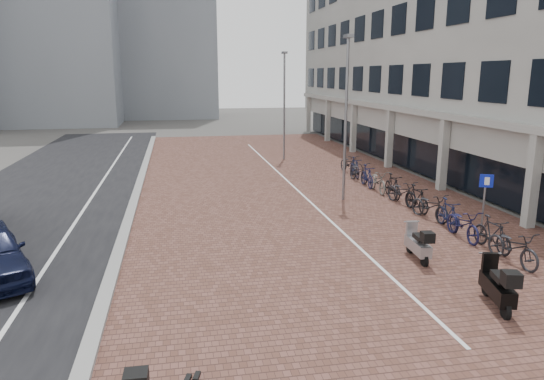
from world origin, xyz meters
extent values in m
plane|color=#474442|center=(0.00, 0.00, 0.00)|extent=(140.00, 140.00, 0.00)
cube|color=brown|center=(2.00, 12.00, 0.01)|extent=(14.50, 42.00, 0.04)
cube|color=black|center=(-9.00, 12.00, 0.01)|extent=(8.00, 50.00, 0.03)
cube|color=gray|center=(-5.10, 12.00, 0.07)|extent=(0.35, 42.00, 0.14)
cube|color=white|center=(-7.00, 12.00, 0.02)|extent=(0.12, 44.00, 0.00)
cube|color=white|center=(2.20, 12.00, 0.04)|extent=(0.10, 30.00, 0.00)
cube|color=#A8A8A3|center=(13.00, 16.00, 8.50)|extent=(8.00, 40.00, 13.00)
cube|color=black|center=(9.60, 16.00, 1.70)|extent=(0.15, 38.00, 3.20)
cube|color=#A8A8A3|center=(9.40, 16.00, 3.45)|extent=(1.60, 38.00, 0.30)
cube|color=#A8A8A3|center=(8.80, 4.00, 1.70)|extent=(0.35, 0.35, 3.40)
cube|color=#A8A8A3|center=(8.80, 10.00, 1.70)|extent=(0.35, 0.35, 3.40)
cube|color=#A8A8A3|center=(8.80, 16.00, 1.70)|extent=(0.35, 0.35, 3.40)
cube|color=#A8A8A3|center=(8.80, 22.00, 1.70)|extent=(0.35, 0.35, 3.40)
cube|color=#A8A8A3|center=(8.80, 28.00, 1.70)|extent=(0.35, 0.35, 3.40)
cube|color=#A8A8A3|center=(8.80, 34.00, 1.70)|extent=(0.35, 0.35, 3.40)
cube|color=gray|center=(-4.00, 55.00, 13.00)|extent=(12.00, 10.00, 26.00)
cylinder|color=slate|center=(6.74, 3.61, 0.95)|extent=(0.07, 0.07, 1.90)
cube|color=#0D1EB5|center=(6.74, 3.58, 1.86)|extent=(0.41, 0.21, 0.43)
cylinder|color=slate|center=(3.72, 9.08, 3.39)|extent=(0.12, 0.12, 6.79)
cylinder|color=slate|center=(3.45, 19.87, 3.29)|extent=(0.12, 0.12, 6.57)
imported|color=black|center=(6.01, 1.00, 0.52)|extent=(0.87, 2.03, 1.04)
imported|color=black|center=(6.13, 2.15, 0.53)|extent=(0.59, 1.77, 1.05)
imported|color=#15153C|center=(5.84, 3.30, 0.52)|extent=(0.75, 1.99, 1.04)
imported|color=#131936|center=(5.96, 4.45, 0.53)|extent=(0.65, 1.78, 1.05)
imported|color=black|center=(5.90, 5.60, 0.52)|extent=(1.12, 2.08, 1.04)
imported|color=black|center=(5.93, 6.75, 0.53)|extent=(0.61, 1.78, 1.05)
imported|color=black|center=(5.86, 7.90, 0.52)|extent=(1.04, 2.07, 1.04)
imported|color=black|center=(5.96, 9.05, 0.53)|extent=(0.59, 1.77, 1.05)
imported|color=#605D58|center=(5.76, 10.20, 0.52)|extent=(0.82, 2.01, 1.04)
imported|color=#15183C|center=(5.66, 11.35, 0.53)|extent=(0.57, 1.77, 1.05)
imported|color=black|center=(5.69, 12.50, 0.52)|extent=(0.86, 2.03, 1.04)
imported|color=#131934|center=(5.90, 13.65, 0.53)|extent=(0.63, 1.78, 1.05)
imported|color=black|center=(5.99, 14.80, 0.52)|extent=(0.91, 2.04, 1.04)
camera|label=1|loc=(-3.27, -10.99, 5.29)|focal=33.21mm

